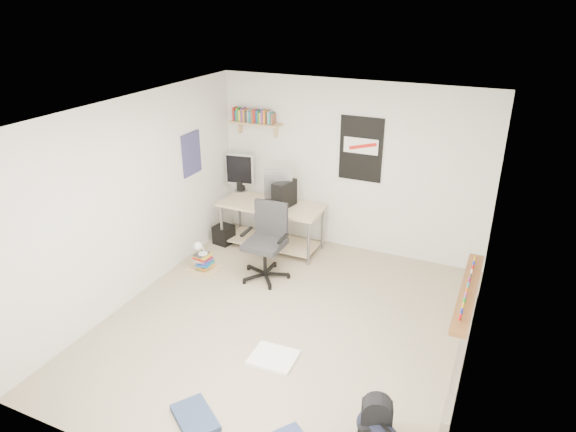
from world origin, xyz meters
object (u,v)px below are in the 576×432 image
at_px(office_chair, 265,245).
at_px(book_stack, 203,259).
at_px(desk, 272,226).
at_px(backpack, 376,422).

relative_size(office_chair, book_stack, 2.48).
height_order(office_chair, book_stack, office_chair).
xyz_separation_m(desk, office_chair, (0.30, -0.83, 0.12)).
height_order(desk, book_stack, desk).
bearing_deg(desk, book_stack, -134.79).
relative_size(backpack, book_stack, 0.84).
height_order(backpack, book_stack, backpack).
xyz_separation_m(backpack, book_stack, (-3.01, 1.93, -0.05)).
height_order(office_chair, backpack, office_chair).
bearing_deg(desk, backpack, -64.05).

